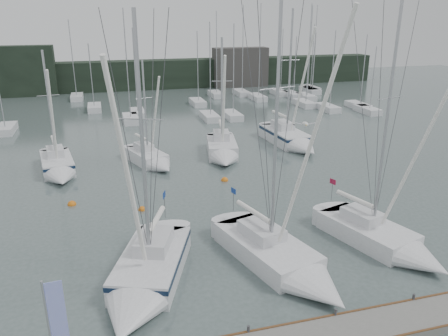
{
  "coord_description": "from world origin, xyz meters",
  "views": [
    {
      "loc": [
        -6.94,
        -17.95,
        12.81
      ],
      "look_at": [
        -0.51,
        5.0,
        4.36
      ],
      "focal_mm": 35.0,
      "sensor_mm": 36.0,
      "label": 1
    }
  ],
  "objects_px": {
    "sailboat_near_left": "(144,282)",
    "sailboat_mid_b": "(153,161)",
    "sailboat_mid_d": "(292,140)",
    "sailboat_near_right": "(391,244)",
    "sailboat_mid_a": "(58,168)",
    "buoy_c": "(72,205)",
    "buoy_b": "(225,181)",
    "dock_banner": "(55,324)",
    "sailboat_mid_c": "(223,152)",
    "buoy_a": "(142,210)",
    "sailboat_near_center": "(289,266)"
  },
  "relations": [
    {
      "from": "sailboat_near_left",
      "to": "sailboat_mid_a",
      "type": "height_order",
      "value": "sailboat_near_left"
    },
    {
      "from": "sailboat_mid_b",
      "to": "buoy_b",
      "type": "bearing_deg",
      "value": -64.92
    },
    {
      "from": "sailboat_near_left",
      "to": "sailboat_mid_b",
      "type": "distance_m",
      "value": 18.86
    },
    {
      "from": "sailboat_mid_b",
      "to": "sailboat_near_right",
      "type": "bearing_deg",
      "value": -78.73
    },
    {
      "from": "buoy_b",
      "to": "buoy_c",
      "type": "relative_size",
      "value": 0.97
    },
    {
      "from": "sailboat_mid_d",
      "to": "sailboat_mid_a",
      "type": "bearing_deg",
      "value": -178.22
    },
    {
      "from": "buoy_b",
      "to": "dock_banner",
      "type": "xyz_separation_m",
      "value": [
        -11.2,
        -18.63,
        2.92
      ]
    },
    {
      "from": "sailboat_mid_c",
      "to": "buoy_b",
      "type": "relative_size",
      "value": 20.0
    },
    {
      "from": "sailboat_near_center",
      "to": "sailboat_near_right",
      "type": "bearing_deg",
      "value": -10.8
    },
    {
      "from": "sailboat_mid_c",
      "to": "buoy_a",
      "type": "height_order",
      "value": "sailboat_mid_c"
    },
    {
      "from": "sailboat_mid_b",
      "to": "sailboat_mid_c",
      "type": "distance_m",
      "value": 6.58
    },
    {
      "from": "sailboat_near_left",
      "to": "dock_banner",
      "type": "distance_m",
      "value": 6.58
    },
    {
      "from": "sailboat_near_center",
      "to": "sailboat_near_right",
      "type": "height_order",
      "value": "sailboat_near_center"
    },
    {
      "from": "sailboat_mid_d",
      "to": "buoy_b",
      "type": "relative_size",
      "value": 24.35
    },
    {
      "from": "buoy_a",
      "to": "buoy_c",
      "type": "height_order",
      "value": "buoy_c"
    },
    {
      "from": "buoy_b",
      "to": "buoy_c",
      "type": "height_order",
      "value": "buoy_c"
    },
    {
      "from": "buoy_a",
      "to": "sailboat_mid_b",
      "type": "bearing_deg",
      "value": 78.45
    },
    {
      "from": "sailboat_mid_a",
      "to": "sailboat_mid_b",
      "type": "xyz_separation_m",
      "value": [
        7.88,
        0.14,
        -0.08
      ]
    },
    {
      "from": "buoy_a",
      "to": "sailboat_mid_c",
      "type": "bearing_deg",
      "value": 48.26
    },
    {
      "from": "sailboat_near_left",
      "to": "sailboat_mid_b",
      "type": "xyz_separation_m",
      "value": [
        2.66,
        18.67,
        -0.11
      ]
    },
    {
      "from": "buoy_a",
      "to": "dock_banner",
      "type": "relative_size",
      "value": 0.12
    },
    {
      "from": "sailboat_mid_d",
      "to": "sailboat_mid_b",
      "type": "bearing_deg",
      "value": -175.43
    },
    {
      "from": "sailboat_mid_a",
      "to": "sailboat_mid_b",
      "type": "distance_m",
      "value": 7.89
    },
    {
      "from": "sailboat_mid_b",
      "to": "sailboat_mid_d",
      "type": "height_order",
      "value": "sailboat_mid_d"
    },
    {
      "from": "sailboat_near_left",
      "to": "buoy_b",
      "type": "xyz_separation_m",
      "value": [
        7.83,
        13.47,
        -0.61
      ]
    },
    {
      "from": "sailboat_mid_a",
      "to": "buoy_c",
      "type": "bearing_deg",
      "value": -87.82
    },
    {
      "from": "sailboat_mid_b",
      "to": "buoy_b",
      "type": "xyz_separation_m",
      "value": [
        5.17,
        -5.19,
        -0.51
      ]
    },
    {
      "from": "buoy_a",
      "to": "sailboat_near_center",
      "type": "bearing_deg",
      "value": -56.84
    },
    {
      "from": "sailboat_near_right",
      "to": "sailboat_mid_a",
      "type": "distance_m",
      "value": 26.53
    },
    {
      "from": "sailboat_mid_a",
      "to": "sailboat_mid_c",
      "type": "height_order",
      "value": "sailboat_mid_c"
    },
    {
      "from": "sailboat_near_center",
      "to": "sailboat_mid_c",
      "type": "distance_m",
      "value": 19.58
    },
    {
      "from": "sailboat_near_center",
      "to": "sailboat_mid_d",
      "type": "height_order",
      "value": "sailboat_near_center"
    },
    {
      "from": "sailboat_near_right",
      "to": "buoy_b",
      "type": "xyz_separation_m",
      "value": [
        -6.02,
        13.38,
        -0.53
      ]
    },
    {
      "from": "sailboat_mid_a",
      "to": "dock_banner",
      "type": "relative_size",
      "value": 2.56
    },
    {
      "from": "buoy_a",
      "to": "dock_banner",
      "type": "bearing_deg",
      "value": -105.8
    },
    {
      "from": "sailboat_mid_a",
      "to": "sailboat_mid_c",
      "type": "bearing_deg",
      "value": -6.86
    },
    {
      "from": "sailboat_near_right",
      "to": "sailboat_near_center",
      "type": "bearing_deg",
      "value": 167.73
    },
    {
      "from": "sailboat_mid_a",
      "to": "buoy_c",
      "type": "distance_m",
      "value": 6.87
    },
    {
      "from": "sailboat_mid_b",
      "to": "buoy_b",
      "type": "distance_m",
      "value": 7.35
    },
    {
      "from": "sailboat_mid_c",
      "to": "sailboat_mid_b",
      "type": "bearing_deg",
      "value": -165.72
    },
    {
      "from": "buoy_c",
      "to": "sailboat_mid_d",
      "type": "bearing_deg",
      "value": 23.51
    },
    {
      "from": "sailboat_near_left",
      "to": "sailboat_mid_d",
      "type": "height_order",
      "value": "sailboat_mid_d"
    },
    {
      "from": "sailboat_near_right",
      "to": "buoy_b",
      "type": "relative_size",
      "value": 24.9
    },
    {
      "from": "sailboat_near_center",
      "to": "dock_banner",
      "type": "distance_m",
      "value": 11.97
    },
    {
      "from": "sailboat_near_center",
      "to": "dock_banner",
      "type": "xyz_separation_m",
      "value": [
        -10.75,
        -4.7,
        2.38
      ]
    },
    {
      "from": "sailboat_mid_c",
      "to": "buoy_a",
      "type": "xyz_separation_m",
      "value": [
        -8.42,
        -9.43,
        -0.63
      ]
    },
    {
      "from": "buoy_b",
      "to": "buoy_c",
      "type": "xyz_separation_m",
      "value": [
        -11.74,
        -1.66,
        0.0
      ]
    },
    {
      "from": "buoy_c",
      "to": "dock_banner",
      "type": "bearing_deg",
      "value": -88.17
    },
    {
      "from": "buoy_b",
      "to": "dock_banner",
      "type": "bearing_deg",
      "value": -121.01
    },
    {
      "from": "sailboat_near_right",
      "to": "sailboat_mid_b",
      "type": "distance_m",
      "value": 21.69
    }
  ]
}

